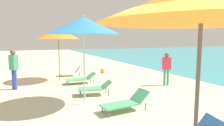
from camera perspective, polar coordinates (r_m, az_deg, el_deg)
umbrella_nearest at (r=2.64m, az=24.12°, el=15.32°), size 2.47×2.47×2.91m
umbrella_second at (r=6.67m, az=-8.09°, el=10.43°), size 2.38×2.38×2.96m
lounger_second_shoreside at (r=7.98m, az=-4.81°, el=-6.95°), size 1.40×0.84×0.55m
lounger_second_inland at (r=6.29m, az=3.96°, el=-10.96°), size 1.56×0.70×0.59m
umbrella_farthest at (r=10.92m, az=-14.98°, el=8.01°), size 2.18×2.18×2.80m
lounger_farthest_shoreside at (r=12.27m, az=-11.60°, el=-2.42°), size 1.34×0.84×0.58m
lounger_farthest_inland at (r=10.09m, az=-8.75°, el=-4.33°), size 1.49×0.66×0.52m
person_walking_near at (r=9.66m, az=-26.12°, el=-0.56°), size 0.39×0.42×1.75m
person_walking_mid at (r=9.82m, az=15.20°, el=-0.79°), size 0.40×0.29×1.55m
beach_ball at (r=13.09m, az=-2.70°, el=-2.19°), size 0.29×0.29×0.29m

